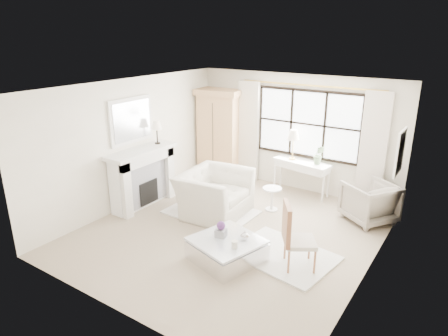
{
  "coord_description": "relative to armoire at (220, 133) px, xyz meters",
  "views": [
    {
      "loc": [
        3.63,
        -5.68,
        3.6
      ],
      "look_at": [
        -0.29,
        0.2,
        1.16
      ],
      "focal_mm": 32.0,
      "sensor_mm": 36.0,
      "label": 1
    }
  ],
  "objects": [
    {
      "name": "window_frame",
      "position": [
        2.24,
        0.26,
        0.46
      ],
      "size": [
        2.5,
        0.04,
        1.5
      ],
      "primitive_type": null,
      "color": "black",
      "rests_on": "wall_back"
    },
    {
      "name": "club_armchair",
      "position": [
        1.23,
        -1.99,
        -0.69
      ],
      "size": [
        1.3,
        1.46,
        0.9
      ],
      "primitive_type": "imported",
      "rotation": [
        0.0,
        0.0,
        1.64
      ],
      "color": "beige",
      "rests_on": "floor"
    },
    {
      "name": "planter_box",
      "position": [
        2.27,
        -3.29,
        -0.7
      ],
      "size": [
        0.2,
        0.2,
        0.13
      ],
      "primitive_type": "cube",
      "rotation": [
        0.0,
        0.0,
        0.2
      ],
      "color": "gray",
      "rests_on": "coffee_table"
    },
    {
      "name": "rug_right",
      "position": [
        3.13,
        -2.7,
        -1.12
      ],
      "size": [
        1.82,
        1.47,
        0.03
      ],
      "primitive_type": "cube",
      "rotation": [
        0.0,
        0.0,
        -0.15
      ],
      "color": "white",
      "rests_on": "floor"
    },
    {
      "name": "wall_back",
      "position": [
        1.94,
        0.29,
        0.21
      ],
      "size": [
        5.0,
        0.0,
        5.0
      ],
      "primitive_type": "plane",
      "rotation": [
        1.57,
        0.0,
        0.0
      ],
      "color": "silver",
      "rests_on": "ground"
    },
    {
      "name": "orchid_plant",
      "position": [
        2.66,
        -0.03,
        -0.12
      ],
      "size": [
        0.28,
        0.25,
        0.43
      ],
      "primitive_type": "imported",
      "rotation": [
        0.0,
        0.0,
        0.28
      ],
      "color": "#5D7B52",
      "rests_on": "console_table"
    },
    {
      "name": "floor",
      "position": [
        1.94,
        -2.46,
        -1.14
      ],
      "size": [
        5.5,
        5.5,
        0.0
      ],
      "primitive_type": "plane",
      "color": "tan",
      "rests_on": "ground"
    },
    {
      "name": "pillar_candle",
      "position": [
        2.66,
        -3.48,
        -0.7
      ],
      "size": [
        0.1,
        0.1,
        0.12
      ],
      "primitive_type": "cylinder",
      "color": "beige",
      "rests_on": "coffee_table"
    },
    {
      "name": "console_lamp",
      "position": [
        2.02,
        -0.0,
        0.22
      ],
      "size": [
        0.28,
        0.28,
        0.69
      ],
      "color": "#B08A3D",
      "rests_on": "console_table"
    },
    {
      "name": "wall_front",
      "position": [
        1.94,
        -5.21,
        0.21
      ],
      "size": [
        5.0,
        0.0,
        5.0
      ],
      "primitive_type": "plane",
      "rotation": [
        -1.57,
        0.0,
        0.0
      ],
      "color": "beige",
      "rests_on": "ground"
    },
    {
      "name": "curtain_right",
      "position": [
        3.74,
        0.19,
        0.1
      ],
      "size": [
        0.55,
        0.1,
        2.47
      ],
      "primitive_type": "cube",
      "color": "beige",
      "rests_on": "ground"
    },
    {
      "name": "mirror_frame",
      "position": [
        -0.53,
        -2.46,
        0.7
      ],
      "size": [
        0.05,
        1.15,
        0.95
      ],
      "primitive_type": "cube",
      "color": "white",
      "rests_on": "wall_left"
    },
    {
      "name": "coffee_vase",
      "position": [
        2.65,
        -3.16,
        -0.68
      ],
      "size": [
        0.17,
        0.17,
        0.15
      ],
      "primitive_type": "imported",
      "rotation": [
        0.0,
        0.0,
        0.19
      ],
      "color": "silver",
      "rests_on": "coffee_table"
    },
    {
      "name": "art_canvas",
      "position": [
        4.39,
        -0.76,
        0.41
      ],
      "size": [
        0.01,
        0.52,
        0.72
      ],
      "primitive_type": "cube",
      "color": "beige",
      "rests_on": "wall_right"
    },
    {
      "name": "rug_left",
      "position": [
        1.14,
        -2.0,
        -1.12
      ],
      "size": [
        1.78,
        1.27,
        0.03
      ],
      "primitive_type": "cube",
      "rotation": [
        0.0,
        0.0,
        -0.02
      ],
      "color": "white",
      "rests_on": "floor"
    },
    {
      "name": "wall_right",
      "position": [
        4.44,
        -2.46,
        0.21
      ],
      "size": [
        0.0,
        5.5,
        5.5
      ],
      "primitive_type": "plane",
      "rotation": [
        1.57,
        0.0,
        -1.57
      ],
      "color": "beige",
      "rests_on": "ground"
    },
    {
      "name": "planter_flowers",
      "position": [
        2.27,
        -3.29,
        -0.56
      ],
      "size": [
        0.14,
        0.14,
        0.14
      ],
      "primitive_type": "sphere",
      "color": "#552A69",
      "rests_on": "planter_box"
    },
    {
      "name": "mirror_glass",
      "position": [
        -0.5,
        -2.46,
        0.7
      ],
      "size": [
        0.02,
        1.0,
        0.8
      ],
      "primitive_type": "cube",
      "color": "silver",
      "rests_on": "wall_left"
    },
    {
      "name": "wingback_chair",
      "position": [
        3.95,
        -0.56,
        -0.74
      ],
      "size": [
        1.21,
        1.21,
        0.8
      ],
      "primitive_type": "imported",
      "rotation": [
        0.0,
        0.0,
        -2.17
      ],
      "color": "gray",
      "rests_on": "floor"
    },
    {
      "name": "armoire",
      "position": [
        0.0,
        0.0,
        0.0
      ],
      "size": [
        1.2,
        0.84,
        2.24
      ],
      "rotation": [
        0.0,
        0.0,
        0.13
      ],
      "color": "tan",
      "rests_on": "floor"
    },
    {
      "name": "wall_left",
      "position": [
        -0.56,
        -2.46,
        0.21
      ],
      "size": [
        0.0,
        5.5,
        5.5
      ],
      "primitive_type": "plane",
      "rotation": [
        1.57,
        0.0,
        1.57
      ],
      "color": "white",
      "rests_on": "ground"
    },
    {
      "name": "curtain_left",
      "position": [
        0.74,
        0.19,
        0.1
      ],
      "size": [
        0.55,
        0.1,
        2.47
      ],
      "primitive_type": "cube",
      "color": "beige",
      "rests_on": "ground"
    },
    {
      "name": "window_pane",
      "position": [
        2.24,
        0.27,
        0.46
      ],
      "size": [
        2.4,
        0.02,
        1.5
      ],
      "primitive_type": "cube",
      "color": "white",
      "rests_on": "wall_back"
    },
    {
      "name": "mantel_lamp",
      "position": [
        -0.3,
        -1.96,
        0.51
      ],
      "size": [
        0.22,
        0.22,
        0.51
      ],
      "color": "black",
      "rests_on": "fireplace"
    },
    {
      "name": "fireplace",
      "position": [
        -0.34,
        -2.46,
        -0.49
      ],
      "size": [
        0.58,
        1.66,
        1.26
      ],
      "color": "white",
      "rests_on": "ground"
    },
    {
      "name": "french_chair",
      "position": [
        3.47,
        -2.88,
        -0.83
      ],
      "size": [
        0.67,
        0.67,
        1.08
      ],
      "rotation": [
        0.0,
        0.0,
        2.15
      ],
      "color": "#AD6F48",
      "rests_on": "floor"
    },
    {
      "name": "side_table",
      "position": [
        2.13,
        -1.18,
        -0.81
      ],
      "size": [
        0.4,
        0.4,
        0.51
      ],
      "color": "white",
      "rests_on": "floor"
    },
    {
      "name": "ceiling",
      "position": [
        1.94,
        -2.46,
        1.56
      ],
      "size": [
        5.5,
        5.5,
        0.0
      ],
      "primitive_type": "plane",
      "rotation": [
        3.14,
        0.0,
        0.0
      ],
      "color": "white",
      "rests_on": "ground"
    },
    {
      "name": "art_frame",
      "position": [
        4.41,
        -0.76,
        0.41
      ],
      "size": [
        0.04,
        0.62,
        0.82
      ],
      "primitive_type": "cube",
      "color": "white",
      "rests_on": "wall_right"
    },
    {
      "name": "coffee_table",
      "position": [
        2.41,
        -3.33,
        -0.96
      ],
      "size": [
        1.24,
        1.24,
        0.38
      ],
      "rotation": [
        0.0,
        0.0,
        -0.28
      ],
      "color": "silver",
      "rests_on": "floor"
    },
    {
      "name": "console_table",
      "position": [
        2.28,
        -0.02,
        -0.74
      ],
      "size": [
        1.36,
        0.65,
        0.8
      ],
      "rotation": [
        0.0,
        0.0,
        -0.16
      ],
      "color": "white",
      "rests_on": "floor"
    },
    {
      "name": "curtain_rod",
      "position": [
        2.24,
        0.21,
        1.33
      ],
      "size": [
        3.3,
        0.04,
        0.04
      ],
      "primitive_type": "cylinder",
      "rotation": [
        0.0,
        1.57,
        0.0
      ],
      "color": "gold",
      "rests_on": "wall_back"
    }
  ]
}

